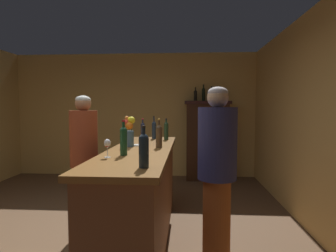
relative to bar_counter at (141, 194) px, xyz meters
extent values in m
cube|color=tan|center=(-0.65, 3.15, 0.82)|extent=(5.38, 0.12, 2.69)
cube|color=brown|center=(0.00, 0.00, -0.03)|extent=(0.60, 2.49, 1.00)
cube|color=brown|center=(0.00, 0.00, 0.49)|extent=(0.68, 2.60, 0.05)
cube|color=#331D10|center=(0.94, 2.82, 0.29)|extent=(0.86, 0.40, 1.64)
cube|color=black|center=(0.94, 2.82, 1.09)|extent=(0.94, 0.46, 0.06)
cylinder|color=#1B321D|center=(0.22, 0.94, 0.63)|extent=(0.06, 0.06, 0.22)
sphere|color=#1B321D|center=(0.22, 0.94, 0.74)|extent=(0.06, 0.06, 0.06)
cylinder|color=#1B321D|center=(0.22, 0.94, 0.77)|extent=(0.03, 0.03, 0.07)
cylinder|color=black|center=(0.22, 0.94, 0.82)|extent=(0.03, 0.03, 0.02)
cylinder|color=#173D22|center=(-0.09, -0.44, 0.64)|extent=(0.07, 0.07, 0.24)
sphere|color=#173D22|center=(-0.09, -0.44, 0.76)|extent=(0.07, 0.07, 0.07)
cylinder|color=#173D22|center=(-0.09, -0.44, 0.80)|extent=(0.03, 0.03, 0.09)
cylinder|color=#A81A1D|center=(-0.09, -0.44, 0.85)|extent=(0.03, 0.03, 0.02)
cylinder|color=#46331E|center=(0.20, 0.11, 0.63)|extent=(0.07, 0.07, 0.22)
sphere|color=#46331E|center=(0.20, 0.11, 0.74)|extent=(0.07, 0.07, 0.07)
cylinder|color=#46331E|center=(0.20, 0.11, 0.79)|extent=(0.02, 0.02, 0.10)
cylinder|color=gold|center=(0.20, 0.11, 0.84)|extent=(0.03, 0.03, 0.02)
cylinder|color=#202437|center=(-0.15, 1.12, 0.62)|extent=(0.06, 0.06, 0.20)
sphere|color=#202437|center=(-0.15, 1.12, 0.72)|extent=(0.06, 0.06, 0.06)
cylinder|color=#202437|center=(-0.15, 1.12, 0.76)|extent=(0.02, 0.02, 0.08)
cylinder|color=#B3192B|center=(-0.15, 1.12, 0.81)|extent=(0.03, 0.03, 0.02)
cylinder|color=#192534|center=(0.03, 1.04, 0.63)|extent=(0.06, 0.06, 0.22)
sphere|color=#192534|center=(0.03, 1.04, 0.74)|extent=(0.06, 0.06, 0.06)
cylinder|color=#192534|center=(0.03, 1.04, 0.79)|extent=(0.02, 0.02, 0.10)
cylinder|color=black|center=(0.03, 1.04, 0.85)|extent=(0.02, 0.02, 0.02)
cylinder|color=#192632|center=(0.19, -0.99, 0.63)|extent=(0.08, 0.08, 0.22)
sphere|color=#192632|center=(0.19, -0.99, 0.74)|extent=(0.08, 0.08, 0.08)
cylinder|color=#192632|center=(0.19, -0.99, 0.78)|extent=(0.03, 0.03, 0.08)
cylinder|color=black|center=(0.19, -0.99, 0.83)|extent=(0.03, 0.03, 0.02)
cylinder|color=white|center=(-0.21, -0.57, 0.52)|extent=(0.06, 0.06, 0.00)
cylinder|color=white|center=(-0.21, -0.57, 0.57)|extent=(0.01, 0.01, 0.09)
ellipsoid|color=white|center=(-0.21, -0.57, 0.65)|extent=(0.06, 0.06, 0.08)
ellipsoid|color=maroon|center=(-0.21, -0.57, 0.63)|extent=(0.05, 0.05, 0.03)
cylinder|color=white|center=(0.09, -0.18, 0.52)|extent=(0.06, 0.06, 0.00)
cylinder|color=white|center=(0.09, -0.18, 0.56)|extent=(0.01, 0.01, 0.08)
ellipsoid|color=white|center=(0.09, -0.18, 0.64)|extent=(0.07, 0.07, 0.06)
ellipsoid|color=maroon|center=(0.09, -0.18, 0.62)|extent=(0.06, 0.06, 0.03)
cylinder|color=#39586E|center=(-0.15, 0.16, 0.61)|extent=(0.10, 0.10, 0.19)
cylinder|color=#38602D|center=(-0.13, 0.16, 0.73)|extent=(0.01, 0.01, 0.20)
sphere|color=gold|center=(-0.13, 0.16, 0.83)|extent=(0.09, 0.09, 0.09)
cylinder|color=#38602D|center=(-0.14, 0.20, 0.74)|extent=(0.01, 0.01, 0.21)
sphere|color=#C64527|center=(-0.14, 0.20, 0.84)|extent=(0.04, 0.04, 0.04)
cylinder|color=#38602D|center=(-0.18, 0.17, 0.74)|extent=(0.01, 0.01, 0.22)
sphere|color=orange|center=(-0.18, 0.17, 0.85)|extent=(0.05, 0.05, 0.05)
cylinder|color=#38602D|center=(-0.18, 0.15, 0.72)|extent=(0.01, 0.01, 0.18)
sphere|color=red|center=(-0.18, 0.15, 0.81)|extent=(0.07, 0.07, 0.07)
cylinder|color=#38602D|center=(-0.15, 0.13, 0.70)|extent=(0.01, 0.01, 0.14)
sphere|color=orange|center=(-0.15, 0.13, 0.77)|extent=(0.09, 0.09, 0.09)
cylinder|color=white|center=(-0.06, 0.27, 0.52)|extent=(0.15, 0.15, 0.01)
cylinder|color=black|center=(0.69, 2.82, 1.21)|extent=(0.07, 0.07, 0.19)
sphere|color=black|center=(0.69, 2.82, 1.31)|extent=(0.07, 0.07, 0.07)
cylinder|color=black|center=(0.69, 2.82, 1.36)|extent=(0.03, 0.03, 0.10)
cylinder|color=gold|center=(0.69, 2.82, 1.41)|extent=(0.03, 0.03, 0.02)
cylinder|color=black|center=(0.86, 2.82, 1.23)|extent=(0.07, 0.07, 0.24)
sphere|color=black|center=(0.86, 2.82, 1.35)|extent=(0.07, 0.07, 0.07)
cylinder|color=black|center=(0.86, 2.82, 1.40)|extent=(0.03, 0.03, 0.09)
cylinder|color=black|center=(0.86, 2.82, 1.45)|extent=(0.03, 0.03, 0.02)
cylinder|color=#1A381B|center=(1.02, 2.82, 1.22)|extent=(0.06, 0.06, 0.22)
sphere|color=#1A381B|center=(1.02, 2.82, 1.33)|extent=(0.06, 0.06, 0.06)
cylinder|color=#1A381B|center=(1.02, 2.82, 1.37)|extent=(0.02, 0.02, 0.08)
cylinder|color=black|center=(1.02, 2.82, 1.41)|extent=(0.02, 0.02, 0.02)
cylinder|color=#4B2A18|center=(1.20, 2.82, 1.22)|extent=(0.08, 0.08, 0.21)
sphere|color=#4B2A18|center=(1.20, 2.82, 1.33)|extent=(0.08, 0.08, 0.08)
cylinder|color=#4B2A18|center=(1.20, 2.82, 1.38)|extent=(0.03, 0.03, 0.10)
cylinder|color=gold|center=(1.20, 2.82, 1.43)|extent=(0.03, 0.03, 0.02)
cylinder|color=#436254|center=(-0.67, 0.09, -0.11)|extent=(0.23, 0.23, 0.82)
cylinder|color=maroon|center=(-0.67, 0.09, 0.62)|extent=(0.32, 0.32, 0.65)
sphere|color=#956847|center=(-0.67, 0.09, 1.03)|extent=(0.18, 0.18, 0.18)
ellipsoid|color=#B0B6AC|center=(-0.67, 0.09, 1.07)|extent=(0.17, 0.17, 0.10)
cylinder|color=brown|center=(0.79, -0.58, -0.09)|extent=(0.25, 0.25, 0.87)
cylinder|color=navy|center=(0.79, -0.58, 0.66)|extent=(0.35, 0.35, 0.64)
sphere|color=tan|center=(0.79, -0.58, 1.06)|extent=(0.19, 0.19, 0.19)
ellipsoid|color=#ADA4A3|center=(0.79, -0.58, 1.11)|extent=(0.18, 0.18, 0.10)
camera|label=1|loc=(0.52, -3.11, 0.97)|focal=30.34mm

